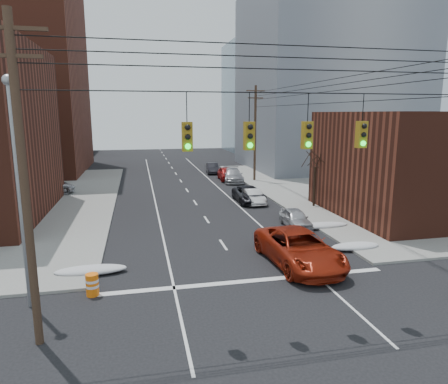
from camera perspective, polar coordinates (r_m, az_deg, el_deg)
name	(u,v)px	position (r m, az deg, el deg)	size (l,w,h in m)	color
ground	(302,363)	(14.18, 11.03, -22.83)	(160.00, 160.00, 0.00)	black
sidewalk_ne	(432,185)	(50.01, 27.59, 0.91)	(40.00, 40.00, 0.15)	gray
building_brick_far	(25,123)	(87.34, -26.57, 8.78)	(22.00, 18.00, 12.00)	#532419
building_office	(326,81)	(61.15, 14.39, 15.17)	(22.00, 20.00, 25.00)	gray
building_glass	(277,98)	(85.80, 7.64, 13.16)	(20.00, 18.00, 22.00)	gray
building_storefront	(438,164)	(35.40, 28.20, 3.55)	(16.00, 12.00, 8.00)	#532419
utility_pole_left	(24,180)	(14.35, -26.69, 1.56)	(2.20, 0.28, 11.00)	#473323
utility_pole_far	(255,132)	(46.73, 4.46, 8.57)	(2.20, 0.28, 11.00)	#473323
traffic_signals	(279,134)	(14.59, 7.82, 8.25)	(17.00, 0.42, 2.02)	black
street_light	(17,175)	(17.51, -27.42, 2.22)	(0.44, 0.44, 9.32)	gray
bare_tree	(315,181)	(34.42, 12.80, 1.59)	(2.09, 2.20, 4.93)	black
snow_nw	(91,270)	(21.32, -18.47, -10.53)	(3.50, 1.08, 0.42)	silver
snow_ne	(355,246)	(24.88, 18.22, -7.37)	(3.00, 1.08, 0.42)	silver
snow_east_far	(321,226)	(28.66, 13.69, -4.68)	(4.00, 1.08, 0.42)	silver
red_pickup	(299,248)	(21.57, 10.65, -7.90)	(3.01, 6.53, 1.81)	maroon
parked_car_a	(295,218)	(28.50, 10.17, -3.71)	(1.53, 3.81, 1.30)	#BBBBC0
parked_car_b	(253,196)	(35.52, 4.14, -0.63)	(1.35, 3.87, 1.28)	white
parked_car_c	(249,194)	(36.05, 3.60, -0.34)	(2.32, 5.02, 1.40)	black
parked_car_d	(233,175)	(46.64, 1.28, 2.41)	(2.17, 5.33, 1.55)	#A2A2A7
parked_car_e	(227,174)	(47.85, 0.39, 2.64)	(1.84, 4.56, 1.55)	maroon
parked_car_f	(212,168)	(53.39, -1.68, 3.43)	(1.47, 4.20, 1.39)	black
lot_car_b	(45,187)	(42.21, -24.16, 0.67)	(2.50, 5.41, 1.50)	#BABABF
construction_barrel	(92,284)	(18.87, -18.31, -12.43)	(0.62, 0.62, 0.99)	orange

